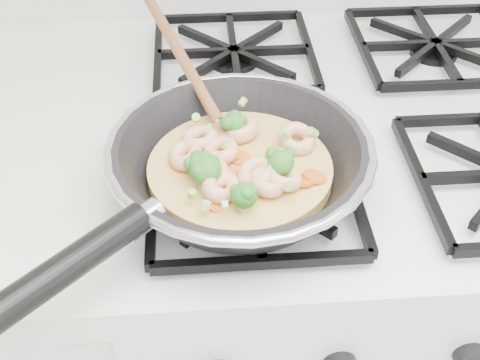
{
  "coord_description": "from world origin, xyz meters",
  "views": [
    {
      "loc": [
        -0.2,
        1.02,
        1.39
      ],
      "look_at": [
        -0.16,
        1.55,
        0.93
      ],
      "focal_mm": 48.37,
      "sensor_mm": 36.0,
      "label": 1
    }
  ],
  "objects": [
    {
      "name": "stove",
      "position": [
        0.0,
        1.7,
        0.46
      ],
      "size": [
        0.6,
        0.6,
        0.92
      ],
      "color": "silver",
      "rests_on": "ground"
    },
    {
      "name": "skillet",
      "position": [
        -0.17,
        1.55,
        0.96
      ],
      "size": [
        0.4,
        0.57,
        0.09
      ],
      "rotation": [
        0.0,
        0.0,
        0.35
      ],
      "color": "black",
      "rests_on": "stove"
    }
  ]
}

